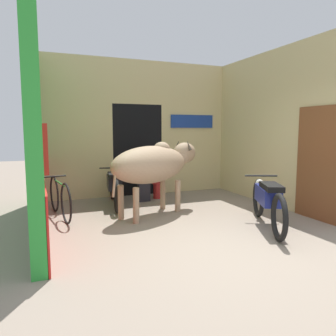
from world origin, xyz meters
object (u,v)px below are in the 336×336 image
object	(u,v)px
shopkeeper_seated	(142,176)
cow	(155,164)
motorcycle_near	(268,200)
plastic_stool	(157,190)
motorcycle_far	(114,185)
bicycle	(60,198)

from	to	relation	value
shopkeeper_seated	cow	bearing A→B (deg)	-96.69
motorcycle_near	plastic_stool	distance (m)	3.01
motorcycle_far	cow	bearing A→B (deg)	-61.05
motorcycle_far	plastic_stool	xyz separation A→B (m)	(1.11, 0.33, -0.23)
shopkeeper_seated	plastic_stool	distance (m)	0.54
cow	plastic_stool	size ratio (longest dim) A/B	5.73
cow	motorcycle_far	xyz separation A→B (m)	(-0.57, 1.02, -0.54)
motorcycle_near	motorcycle_far	size ratio (longest dim) A/B	0.99
motorcycle_near	motorcycle_far	xyz separation A→B (m)	(-2.03, 2.53, -0.03)
cow	shopkeeper_seated	size ratio (longest dim) A/B	2.01
shopkeeper_seated	motorcycle_near	bearing A→B (deg)	-64.80
bicycle	shopkeeper_seated	size ratio (longest dim) A/B	1.54
motorcycle_far	bicycle	world-z (taller)	motorcycle_far
bicycle	cow	bearing A→B (deg)	-14.44
motorcycle_near	plastic_stool	world-z (taller)	motorcycle_near
bicycle	shopkeeper_seated	bearing A→B (deg)	24.24
motorcycle_far	plastic_stool	size ratio (longest dim) A/B	4.99
cow	motorcycle_near	world-z (taller)	cow
motorcycle_near	motorcycle_far	bearing A→B (deg)	128.80
cow	motorcycle_far	bearing A→B (deg)	118.95
motorcycle_near	shopkeeper_seated	distance (m)	3.09
bicycle	plastic_stool	distance (m)	2.45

